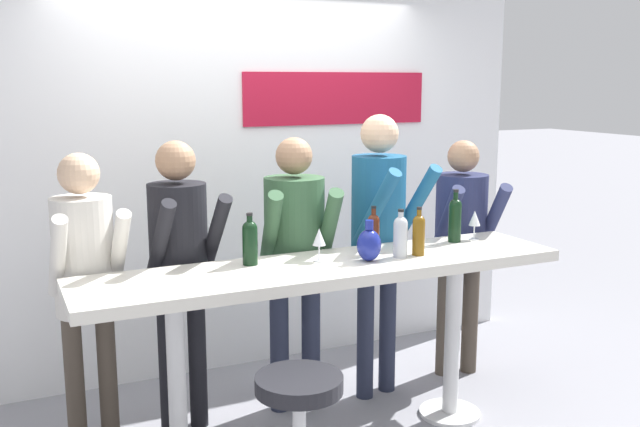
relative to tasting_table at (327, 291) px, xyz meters
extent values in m
cube|color=white|center=(0.00, 1.32, 0.48)|extent=(4.22, 0.10, 2.70)
cube|color=#B2142D|center=(0.68, 1.26, 0.97)|extent=(1.38, 0.02, 0.36)
cube|color=silver|center=(0.00, 0.00, 0.12)|extent=(2.62, 0.58, 0.06)
cylinder|color=silver|center=(-0.81, 0.00, -0.37)|extent=(0.09, 0.09, 0.96)
cylinder|color=silver|center=(0.81, 0.00, -0.37)|extent=(0.09, 0.09, 0.96)
cylinder|color=silver|center=(0.81, 0.00, -0.86)|extent=(0.36, 0.36, 0.02)
cylinder|color=black|center=(-0.42, -0.59, -0.20)|extent=(0.39, 0.39, 0.07)
cylinder|color=#473D33|center=(-1.24, 0.46, -0.48)|extent=(0.10, 0.10, 0.77)
cylinder|color=#473D33|center=(-1.08, 0.47, -0.48)|extent=(0.10, 0.10, 0.77)
cylinder|color=beige|center=(-1.16, 0.46, 0.21)|extent=(0.33, 0.33, 0.61)
sphere|color=#D6AD89|center=(-1.16, 0.46, 0.63)|extent=(0.21, 0.21, 0.21)
cylinder|color=beige|center=(-1.30, 0.31, 0.25)|extent=(0.10, 0.36, 0.47)
cylinder|color=beige|center=(-1.00, 0.32, 0.25)|extent=(0.10, 0.36, 0.47)
cylinder|color=black|center=(-0.75, 0.48, -0.47)|extent=(0.10, 0.10, 0.79)
cylinder|color=black|center=(-0.57, 0.50, -0.47)|extent=(0.10, 0.10, 0.79)
cylinder|color=black|center=(-0.66, 0.49, 0.23)|extent=(0.35, 0.35, 0.63)
sphere|color=#9E7556|center=(-0.66, 0.49, 0.67)|extent=(0.21, 0.21, 0.21)
cylinder|color=black|center=(-0.79, 0.33, 0.28)|extent=(0.12, 0.37, 0.48)
cylinder|color=black|center=(-0.49, 0.36, 0.28)|extent=(0.12, 0.37, 0.48)
cylinder|color=#23283D|center=(-0.08, 0.50, -0.47)|extent=(0.11, 0.11, 0.79)
cylinder|color=#23283D|center=(0.11, 0.46, -0.47)|extent=(0.11, 0.11, 0.79)
cylinder|color=#335638|center=(0.02, 0.48, 0.23)|extent=(0.41, 0.41, 0.62)
sphere|color=#9E7556|center=(0.02, 0.48, 0.67)|extent=(0.21, 0.21, 0.21)
cylinder|color=#335638|center=(-0.17, 0.36, 0.28)|extent=(0.15, 0.38, 0.48)
cylinder|color=#335638|center=(0.16, 0.30, 0.28)|extent=(0.15, 0.38, 0.48)
cylinder|color=#23283D|center=(0.47, 0.43, -0.45)|extent=(0.11, 0.11, 0.85)
cylinder|color=#23283D|center=(0.65, 0.47, -0.45)|extent=(0.11, 0.11, 0.85)
cylinder|color=#19517A|center=(0.56, 0.45, 0.31)|extent=(0.38, 0.38, 0.67)
sphere|color=#D6AD89|center=(0.56, 0.45, 0.78)|extent=(0.23, 0.23, 0.23)
cylinder|color=#19517A|center=(0.44, 0.26, 0.36)|extent=(0.15, 0.40, 0.51)
cylinder|color=#19517A|center=(0.74, 0.32, 0.36)|extent=(0.15, 0.40, 0.51)
cylinder|color=#473D33|center=(1.13, 0.52, -0.49)|extent=(0.11, 0.11, 0.76)
cylinder|color=#473D33|center=(1.31, 0.49, -0.49)|extent=(0.11, 0.11, 0.76)
cylinder|color=#23284C|center=(1.22, 0.51, 0.19)|extent=(0.39, 0.39, 0.60)
sphere|color=#9E7556|center=(1.22, 0.51, 0.61)|extent=(0.21, 0.21, 0.21)
cylinder|color=#23284C|center=(1.03, 0.39, 0.23)|extent=(0.15, 0.37, 0.46)
cylinder|color=#23284C|center=(1.35, 0.33, 0.23)|extent=(0.15, 0.37, 0.46)
cylinder|color=brown|center=(0.53, -0.05, 0.24)|extent=(0.07, 0.07, 0.19)
sphere|color=brown|center=(0.53, -0.05, 0.34)|extent=(0.07, 0.07, 0.07)
cylinder|color=brown|center=(0.53, -0.05, 0.37)|extent=(0.03, 0.03, 0.07)
cylinder|color=black|center=(0.53, -0.05, 0.41)|extent=(0.03, 0.03, 0.01)
cylinder|color=black|center=(-0.37, 0.14, 0.25)|extent=(0.08, 0.08, 0.19)
sphere|color=black|center=(-0.37, 0.14, 0.34)|extent=(0.08, 0.08, 0.08)
cylinder|color=black|center=(-0.37, 0.14, 0.38)|extent=(0.03, 0.03, 0.07)
cylinder|color=black|center=(-0.37, 0.14, 0.42)|extent=(0.03, 0.03, 0.01)
cylinder|color=#B7BCC1|center=(0.42, -0.05, 0.24)|extent=(0.08, 0.08, 0.18)
sphere|color=#B7BCC1|center=(0.42, -0.05, 0.33)|extent=(0.08, 0.08, 0.08)
cylinder|color=#B7BCC1|center=(0.42, -0.05, 0.37)|extent=(0.03, 0.03, 0.07)
cylinder|color=black|center=(0.42, -0.05, 0.41)|extent=(0.03, 0.03, 0.01)
cylinder|color=black|center=(0.90, 0.14, 0.26)|extent=(0.08, 0.08, 0.22)
sphere|color=black|center=(0.90, 0.14, 0.37)|extent=(0.08, 0.08, 0.08)
cylinder|color=black|center=(0.90, 0.14, 0.41)|extent=(0.03, 0.03, 0.08)
cylinder|color=black|center=(0.90, 0.14, 0.46)|extent=(0.03, 0.03, 0.02)
cylinder|color=#4C1E0F|center=(0.32, 0.08, 0.24)|extent=(0.07, 0.07, 0.19)
sphere|color=#4C1E0F|center=(0.32, 0.08, 0.34)|extent=(0.07, 0.07, 0.07)
cylinder|color=#4C1E0F|center=(0.32, 0.08, 0.37)|extent=(0.03, 0.03, 0.07)
cylinder|color=black|center=(0.32, 0.08, 0.41)|extent=(0.03, 0.03, 0.01)
cylinder|color=silver|center=(1.05, 0.14, 0.15)|extent=(0.06, 0.06, 0.01)
cylinder|color=silver|center=(1.05, 0.14, 0.20)|extent=(0.01, 0.01, 0.08)
cone|color=silver|center=(1.05, 0.14, 0.28)|extent=(0.07, 0.07, 0.09)
cylinder|color=silver|center=(-0.02, 0.06, 0.15)|extent=(0.06, 0.06, 0.01)
cylinder|color=silver|center=(-0.02, 0.06, 0.20)|extent=(0.01, 0.01, 0.08)
cone|color=silver|center=(-0.02, 0.06, 0.28)|extent=(0.07, 0.07, 0.09)
ellipsoid|color=navy|center=(0.22, -0.05, 0.24)|extent=(0.13, 0.13, 0.17)
cylinder|color=navy|center=(0.22, -0.05, 0.35)|extent=(0.04, 0.04, 0.05)
camera|label=1|loc=(-1.56, -3.26, 1.08)|focal=40.00mm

